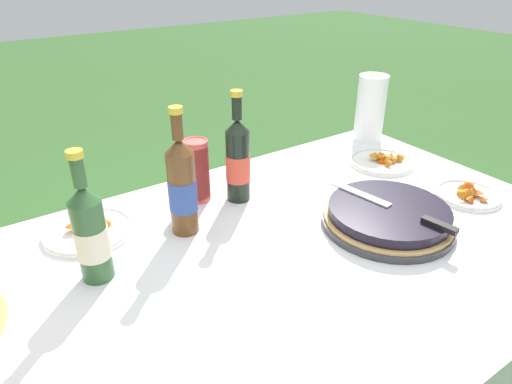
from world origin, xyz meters
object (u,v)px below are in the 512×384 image
Objects in this scene: cider_bottle_green at (91,233)px; snack_plate_right at (88,230)px; paper_towel_roll at (371,108)px; cider_bottle_amber at (182,187)px; juice_bottle_red at (238,160)px; berry_tart at (388,217)px; serving_knife at (399,209)px; cup_stack at (197,171)px; snack_plate_near at (468,194)px; snack_plate_left at (383,161)px.

cider_bottle_green reaches higher than snack_plate_right.
paper_towel_roll is at bearing 12.50° from cider_bottle_green.
cider_bottle_amber is at bearing -30.78° from snack_plate_right.
paper_towel_roll is at bearing 10.19° from juice_bottle_red.
cider_bottle_amber is at bearing 13.86° from cider_bottle_green.
serving_knife reaches higher than berry_tart.
cup_stack is at bearing -175.82° from paper_towel_roll.
serving_knife reaches higher than snack_plate_right.
cup_stack is at bearing 146.18° from snack_plate_near.
juice_bottle_red is 0.56m from snack_plate_left.
cup_stack is at bearing 167.93° from snack_plate_left.
cider_bottle_green is 0.22m from snack_plate_right.
cup_stack is 0.34m from snack_plate_right.
cider_bottle_green is 1.23× the size of paper_towel_roll.
berry_tart is 1.13× the size of cider_bottle_green.
cup_stack is 0.18m from cider_bottle_amber.
cider_bottle_green is at bearing -166.14° from cider_bottle_amber.
cider_bottle_amber is 1.46× the size of snack_plate_right.
snack_plate_left is at bearing -0.39° from cider_bottle_amber.
snack_plate_near is 0.87× the size of snack_plate_left.
serving_knife is at bearing -33.00° from snack_plate_right.
cider_bottle_amber is at bearing -161.94° from juice_bottle_red.
cider_bottle_green reaches higher than paper_towel_roll.
berry_tart is 1.39× the size of paper_towel_roll.
snack_plate_right is (-0.69, 0.45, -0.05)m from serving_knife.
snack_plate_near is at bearing -5.64° from berry_tart.
juice_bottle_red is 0.45m from snack_plate_right.
cider_bottle_amber reaches higher than serving_knife.
paper_towel_roll reaches higher than serving_knife.
cider_bottle_green is at bearing 61.53° from serving_knife.
paper_towel_roll is (0.78, 0.06, 0.03)m from cup_stack.
serving_knife is 1.09× the size of cider_bottle_amber.
juice_bottle_red is at bearing 15.79° from cider_bottle_green.
snack_plate_near is at bearing -33.82° from cup_stack.
juice_bottle_red is 0.69m from paper_towel_roll.
snack_plate_right is at bearing 148.55° from berry_tart.
cider_bottle_amber is 0.86m from snack_plate_near.
juice_bottle_red reaches higher than cup_stack.
snack_plate_left is 0.94× the size of snack_plate_right.
serving_knife is at bearing -34.01° from cider_bottle_amber.
berry_tart is at bearing -0.00° from serving_knife.
cider_bottle_amber is at bearing 179.61° from snack_plate_left.
snack_plate_right is (-0.43, 0.06, -0.12)m from juice_bottle_red.
snack_plate_near and snack_plate_right have the same top height.
juice_bottle_red reaches higher than snack_plate_left.
berry_tart is 0.41m from snack_plate_left.
berry_tart is 1.04× the size of cider_bottle_amber.
berry_tart is at bearing -17.43° from cider_bottle_green.
serving_knife is at bearing 179.48° from snack_plate_near.
paper_towel_roll is (0.42, 0.48, 0.10)m from berry_tart.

